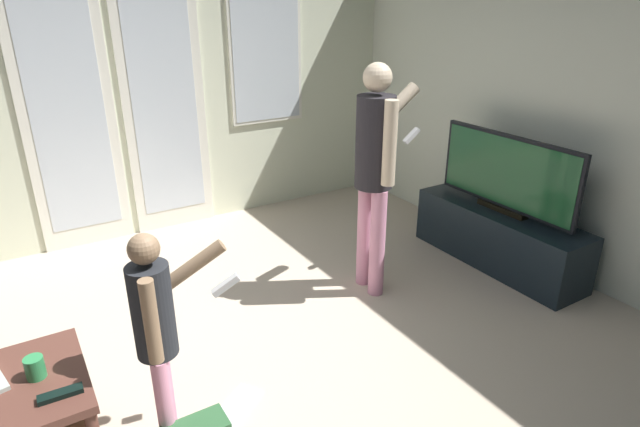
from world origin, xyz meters
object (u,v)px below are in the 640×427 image
cup_near_edge (35,368)px  loose_keyboard (228,414)px  flat_screen_tv (507,174)px  person_child (158,328)px  person_adult (376,161)px  tv_remote_black (61,394)px  tv_stand (498,238)px

cup_near_edge → loose_keyboard: bearing=-10.0°
flat_screen_tv → person_child: person_child is taller
person_adult → cup_near_edge: bearing=-166.5°
flat_screen_tv → person_child: bearing=-170.2°
flat_screen_tv → loose_keyboard: (-2.48, -0.44, -0.75)m
flat_screen_tv → person_adult: bearing=168.3°
person_child → tv_remote_black: person_child is taller
tv_stand → person_child: 2.85m
tv_stand → cup_near_edge: bearing=-174.8°
loose_keyboard → tv_remote_black: bearing=-176.6°
person_adult → flat_screen_tv: bearing=-11.7°
person_child → person_adult: bearing=22.6°
tv_stand → loose_keyboard: (-2.48, -0.43, -0.22)m
cup_near_edge → person_adult: bearing=13.5°
tv_stand → flat_screen_tv: (-0.00, 0.00, 0.53)m
tv_stand → tv_remote_black: 3.23m
tv_stand → loose_keyboard: tv_stand is taller
person_adult → cup_near_edge: 2.28m
tv_stand → loose_keyboard: bearing=-170.1°
person_child → tv_remote_black: 0.44m
person_child → tv_stand: bearing=9.7°
loose_keyboard → tv_stand: bearing=9.9°
flat_screen_tv → person_adult: 1.12m
tv_stand → cup_near_edge: size_ratio=14.58×
tv_stand → person_adult: bearing=168.1°
tv_stand → tv_remote_black: (-3.18, -0.48, 0.28)m
tv_stand → tv_remote_black: tv_remote_black is taller
flat_screen_tv → cup_near_edge: (-3.25, -0.30, -0.22)m
flat_screen_tv → loose_keyboard: flat_screen_tv is taller
flat_screen_tv → person_child: 2.81m
person_child → cup_near_edge: person_child is taller
tv_stand → flat_screen_tv: 0.53m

